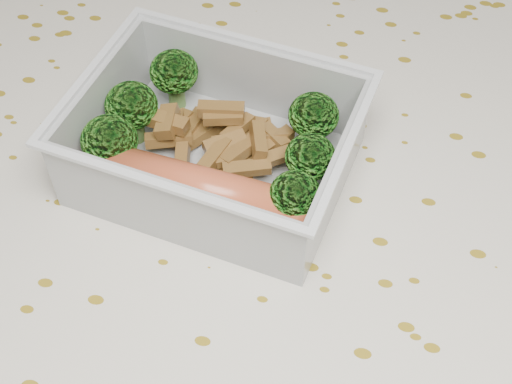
# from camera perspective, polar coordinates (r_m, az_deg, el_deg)

# --- Properties ---
(dining_table) EXTENTS (1.40, 0.90, 0.75)m
(dining_table) POSITION_cam_1_polar(r_m,az_deg,el_deg) (0.52, -0.26, -7.44)
(dining_table) COLOR brown
(dining_table) RESTS_ON ground
(tablecloth) EXTENTS (1.46, 0.96, 0.19)m
(tablecloth) POSITION_cam_1_polar(r_m,az_deg,el_deg) (0.48, -0.28, -4.32)
(tablecloth) COLOR beige
(tablecloth) RESTS_ON dining_table
(lunch_container) EXTENTS (0.19, 0.16, 0.06)m
(lunch_container) POSITION_cam_1_polar(r_m,az_deg,el_deg) (0.45, -3.25, 3.34)
(lunch_container) COLOR silver
(lunch_container) RESTS_ON tablecloth
(broccoli_florets) EXTENTS (0.16, 0.12, 0.05)m
(broccoli_florets) POSITION_cam_1_polar(r_m,az_deg,el_deg) (0.45, -3.77, 5.13)
(broccoli_florets) COLOR #608C3F
(broccoli_florets) RESTS_ON lunch_container
(meat_pile) EXTENTS (0.11, 0.06, 0.03)m
(meat_pile) POSITION_cam_1_polar(r_m,az_deg,el_deg) (0.46, -2.90, 4.37)
(meat_pile) COLOR olive
(meat_pile) RESTS_ON lunch_container
(sausage) EXTENTS (0.15, 0.04, 0.03)m
(sausage) POSITION_cam_1_polar(r_m,az_deg,el_deg) (0.43, -4.68, 0.31)
(sausage) COLOR #BC502E
(sausage) RESTS_ON lunch_container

